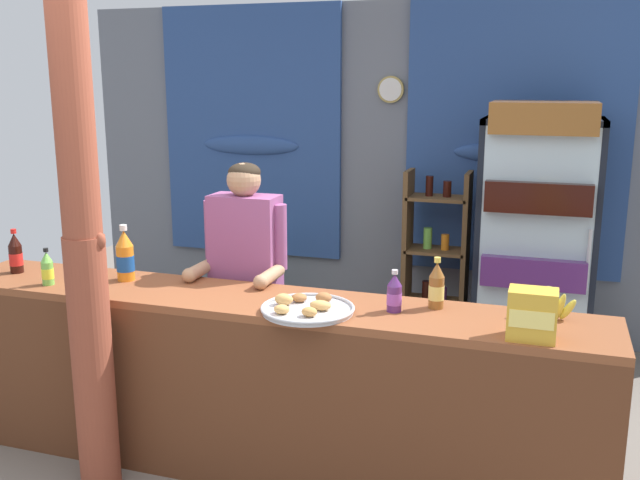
# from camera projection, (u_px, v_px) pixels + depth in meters

# --- Properties ---
(ground_plane) EXTENTS (7.54, 7.54, 0.00)m
(ground_plane) POSITION_uv_depth(u_px,v_px,m) (309.00, 415.00, 4.35)
(ground_plane) COLOR slate
(back_wall_curtained) EXTENTS (5.06, 0.22, 2.58)m
(back_wall_curtained) POSITION_uv_depth(u_px,v_px,m) (381.00, 164.00, 5.71)
(back_wall_curtained) COLOR slate
(back_wall_curtained) RESTS_ON ground
(stall_counter) EXTENTS (3.47, 0.52, 0.93)m
(stall_counter) POSITION_uv_depth(u_px,v_px,m) (249.00, 373.00, 3.55)
(stall_counter) COLOR brown
(stall_counter) RESTS_ON ground
(timber_post) EXTENTS (0.22, 0.20, 2.57)m
(timber_post) POSITION_uv_depth(u_px,v_px,m) (84.00, 247.00, 3.35)
(timber_post) COLOR brown
(timber_post) RESTS_ON ground
(drink_fridge) EXTENTS (0.79, 0.76, 1.86)m
(drink_fridge) POSITION_uv_depth(u_px,v_px,m) (537.00, 223.00, 4.90)
(drink_fridge) COLOR black
(drink_fridge) RESTS_ON ground
(bottle_shelf_rack) EXTENTS (0.48, 0.28, 1.34)m
(bottle_shelf_rack) POSITION_uv_depth(u_px,v_px,m) (436.00, 256.00, 5.38)
(bottle_shelf_rack) COLOR brown
(bottle_shelf_rack) RESTS_ON ground
(plastic_lawn_chair) EXTENTS (0.56, 0.56, 0.86)m
(plastic_lawn_chair) POSITION_uv_depth(u_px,v_px,m) (247.00, 279.00, 5.49)
(plastic_lawn_chair) COLOR #4CC675
(plastic_lawn_chair) RESTS_ON ground
(shopkeeper) EXTENTS (0.50, 0.42, 1.55)m
(shopkeeper) POSITION_uv_depth(u_px,v_px,m) (245.00, 265.00, 4.03)
(shopkeeper) COLOR #28282D
(shopkeeper) RESTS_ON ground
(soda_bottle_orange_soda) EXTENTS (0.10, 0.10, 0.31)m
(soda_bottle_orange_soda) POSITION_uv_depth(u_px,v_px,m) (125.00, 257.00, 3.87)
(soda_bottle_orange_soda) COLOR orange
(soda_bottle_orange_soda) RESTS_ON stall_counter
(soda_bottle_iced_tea) EXTENTS (0.08, 0.08, 0.25)m
(soda_bottle_iced_tea) POSITION_uv_depth(u_px,v_px,m) (436.00, 287.00, 3.40)
(soda_bottle_iced_tea) COLOR brown
(soda_bottle_iced_tea) RESTS_ON stall_counter
(soda_bottle_cola) EXTENTS (0.07, 0.07, 0.25)m
(soda_bottle_cola) POSITION_uv_depth(u_px,v_px,m) (16.00, 254.00, 4.02)
(soda_bottle_cola) COLOR black
(soda_bottle_cola) RESTS_ON stall_counter
(soda_bottle_grape_soda) EXTENTS (0.07, 0.07, 0.20)m
(soda_bottle_grape_soda) POSITION_uv_depth(u_px,v_px,m) (394.00, 294.00, 3.36)
(soda_bottle_grape_soda) COLOR #56286B
(soda_bottle_grape_soda) RESTS_ON stall_counter
(soda_bottle_lime_soda) EXTENTS (0.06, 0.06, 0.20)m
(soda_bottle_lime_soda) POSITION_uv_depth(u_px,v_px,m) (47.00, 269.00, 3.79)
(soda_bottle_lime_soda) COLOR #75C64C
(soda_bottle_lime_soda) RESTS_ON stall_counter
(snack_box_choco_powder) EXTENTS (0.20, 0.14, 0.22)m
(snack_box_choco_powder) POSITION_uv_depth(u_px,v_px,m) (532.00, 315.00, 3.00)
(snack_box_choco_powder) COLOR gold
(snack_box_choco_powder) RESTS_ON stall_counter
(pastry_tray) EXTENTS (0.45, 0.45, 0.07)m
(pastry_tray) POSITION_uv_depth(u_px,v_px,m) (307.00, 308.00, 3.36)
(pastry_tray) COLOR #BCBCC1
(pastry_tray) RESTS_ON stall_counter
(banana_bunch) EXTENTS (0.26, 0.06, 0.16)m
(banana_bunch) POSITION_uv_depth(u_px,v_px,m) (548.00, 307.00, 3.26)
(banana_bunch) COLOR #DBCC42
(banana_bunch) RESTS_ON stall_counter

